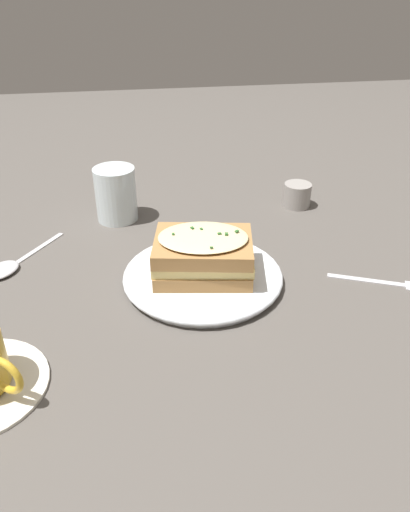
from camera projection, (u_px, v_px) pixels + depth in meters
The scene contains 7 objects.
ground_plane at pixel (200, 271), 0.74m from camera, with size 2.40×2.40×0.00m, color #514C47.
dinner_plate at pixel (205, 276), 0.71m from camera, with size 0.23×0.23×0.01m.
sandwich at pixel (204, 254), 0.69m from camera, with size 0.15×0.13×0.06m.
water_glass at pixel (116, 194), 0.86m from camera, with size 0.07×0.07×0.09m, color silver.
fork at pixel (406, 285), 0.70m from camera, with size 0.17×0.08×0.00m.
spoon at pixel (6, 267), 0.74m from camera, with size 0.11×0.15×0.01m.
condiment_pot at pixel (297, 195), 0.92m from camera, with size 0.05×0.05×0.04m, color gray.
Camera 1 is at (-0.09, -0.61, 0.40)m, focal length 35.00 mm.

